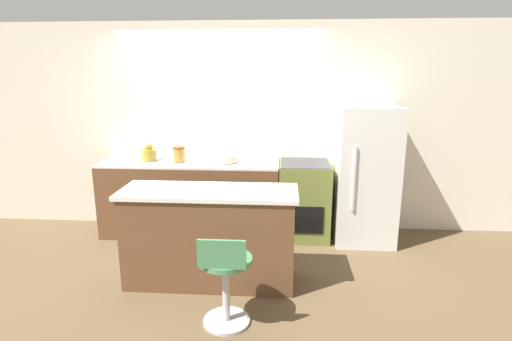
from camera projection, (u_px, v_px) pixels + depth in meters
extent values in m
plane|color=brown|center=(213.00, 244.00, 4.76)|extent=(14.00, 14.00, 0.00)
cube|color=silver|center=(220.00, 128.00, 5.11)|extent=(8.00, 0.06, 2.60)
cube|color=brown|center=(191.00, 199.00, 5.00)|extent=(2.18, 0.62, 0.90)
cube|color=white|center=(190.00, 163.00, 4.89)|extent=(2.18, 0.62, 0.03)
cube|color=#9EA3A8|center=(159.00, 161.00, 4.91)|extent=(0.44, 0.34, 0.01)
cube|color=brown|center=(210.00, 238.00, 3.82)|extent=(1.59, 0.54, 0.89)
cube|color=white|center=(209.00, 192.00, 3.71)|extent=(1.66, 0.57, 0.04)
cube|color=olive|center=(304.00, 200.00, 4.90)|extent=(0.61, 0.62, 0.93)
cube|color=black|center=(305.00, 220.00, 4.63)|extent=(0.43, 0.01, 0.33)
cube|color=#333338|center=(305.00, 163.00, 4.79)|extent=(0.58, 0.59, 0.01)
cube|color=silver|center=(365.00, 175.00, 4.73)|extent=(0.68, 0.71, 1.62)
cube|color=silver|center=(354.00, 179.00, 4.38)|extent=(0.02, 0.02, 0.73)
cylinder|color=#B7B7BC|center=(227.00, 321.00, 3.27)|extent=(0.38, 0.38, 0.02)
cylinder|color=#B7B7BC|center=(226.00, 293.00, 3.21)|extent=(0.06, 0.06, 0.54)
cylinder|color=#478456|center=(225.00, 260.00, 3.14)|extent=(0.43, 0.43, 0.04)
cube|color=#478456|center=(222.00, 254.00, 2.93)|extent=(0.36, 0.02, 0.23)
cylinder|color=#B29333|center=(149.00, 155.00, 4.88)|extent=(0.18, 0.18, 0.14)
sphere|color=#B29333|center=(148.00, 147.00, 4.85)|extent=(0.10, 0.10, 0.10)
cylinder|color=#C1B28E|center=(228.00, 159.00, 4.82)|extent=(0.25, 0.25, 0.08)
cylinder|color=#B77F33|center=(179.00, 155.00, 4.85)|extent=(0.14, 0.14, 0.16)
cylinder|color=brown|center=(179.00, 148.00, 4.83)|extent=(0.15, 0.15, 0.02)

